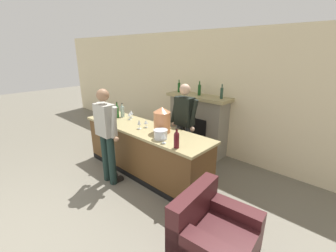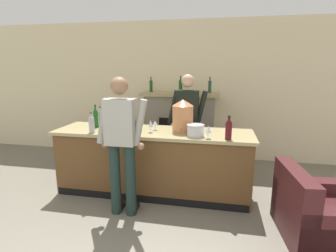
{
  "view_description": "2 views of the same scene",
  "coord_description": "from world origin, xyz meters",
  "px_view_note": "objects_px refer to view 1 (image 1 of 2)",
  "views": [
    {
      "loc": [
        3.01,
        0.01,
        2.33
      ],
      "look_at": [
        0.18,
        3.06,
        0.92
      ],
      "focal_mm": 24.0,
      "sensor_mm": 36.0,
      "label": 1
    },
    {
      "loc": [
        0.9,
        -0.93,
        1.83
      ],
      "look_at": [
        0.13,
        2.92,
        0.96
      ],
      "focal_mm": 28.0,
      "sensor_mm": 36.0,
      "label": 2
    }
  ],
  "objects_px": {
    "wine_bottle_rose_blush": "(117,111)",
    "wine_glass_mid_counter": "(131,113)",
    "wine_bottle_cabernet_heavy": "(107,116)",
    "wine_bottle_merlot_tall": "(177,139)",
    "ice_bucket_steel": "(161,134)",
    "fireplace_stone": "(198,124)",
    "wine_glass_by_dispenser": "(129,114)",
    "armchair_black": "(211,235)",
    "person_bartender": "(184,123)",
    "wine_glass_front_right": "(146,122)",
    "wine_glass_front_left": "(164,136)",
    "potted_plant_corner": "(125,124)",
    "wine_glass_near_bucket": "(139,123)",
    "copper_dispenser": "(162,120)",
    "person_customer": "(107,133)",
    "wine_bottle_chardonnay_pale": "(122,111)"
  },
  "relations": [
    {
      "from": "person_bartender",
      "to": "wine_glass_front_left",
      "type": "height_order",
      "value": "person_bartender"
    },
    {
      "from": "wine_glass_mid_counter",
      "to": "wine_bottle_cabernet_heavy",
      "type": "bearing_deg",
      "value": -103.16
    },
    {
      "from": "armchair_black",
      "to": "person_bartender",
      "type": "distance_m",
      "value": 2.25
    },
    {
      "from": "fireplace_stone",
      "to": "armchair_black",
      "type": "xyz_separation_m",
      "value": [
        1.84,
        -2.26,
        -0.43
      ]
    },
    {
      "from": "fireplace_stone",
      "to": "wine_glass_front_right",
      "type": "bearing_deg",
      "value": -95.1
    },
    {
      "from": "fireplace_stone",
      "to": "wine_glass_by_dispenser",
      "type": "bearing_deg",
      "value": -118.87
    },
    {
      "from": "wine_bottle_chardonnay_pale",
      "to": "person_bartender",
      "type": "bearing_deg",
      "value": 22.35
    },
    {
      "from": "person_bartender",
      "to": "wine_glass_mid_counter",
      "type": "height_order",
      "value": "person_bartender"
    },
    {
      "from": "potted_plant_corner",
      "to": "ice_bucket_steel",
      "type": "distance_m",
      "value": 3.03
    },
    {
      "from": "armchair_black",
      "to": "wine_glass_by_dispenser",
      "type": "height_order",
      "value": "wine_glass_by_dispenser"
    },
    {
      "from": "wine_glass_front_right",
      "to": "wine_bottle_merlot_tall",
      "type": "bearing_deg",
      "value": -16.96
    },
    {
      "from": "wine_glass_by_dispenser",
      "to": "wine_bottle_chardonnay_pale",
      "type": "bearing_deg",
      "value": 174.71
    },
    {
      "from": "wine_bottle_rose_blush",
      "to": "wine_glass_front_right",
      "type": "bearing_deg",
      "value": -0.97
    },
    {
      "from": "fireplace_stone",
      "to": "wine_glass_front_right",
      "type": "height_order",
      "value": "fireplace_stone"
    },
    {
      "from": "person_bartender",
      "to": "wine_glass_near_bucket",
      "type": "relative_size",
      "value": 9.78
    },
    {
      "from": "wine_bottle_rose_blush",
      "to": "wine_glass_mid_counter",
      "type": "distance_m",
      "value": 0.3
    },
    {
      "from": "fireplace_stone",
      "to": "person_customer",
      "type": "relative_size",
      "value": 0.97
    },
    {
      "from": "copper_dispenser",
      "to": "wine_glass_mid_counter",
      "type": "relative_size",
      "value": 2.82
    },
    {
      "from": "fireplace_stone",
      "to": "wine_bottle_merlot_tall",
      "type": "xyz_separation_m",
      "value": [
        0.89,
        -1.8,
        0.39
      ]
    },
    {
      "from": "fireplace_stone",
      "to": "person_bartender",
      "type": "bearing_deg",
      "value": -73.25
    },
    {
      "from": "wine_bottle_cabernet_heavy",
      "to": "wine_bottle_merlot_tall",
      "type": "height_order",
      "value": "wine_bottle_merlot_tall"
    },
    {
      "from": "armchair_black",
      "to": "wine_glass_near_bucket",
      "type": "distance_m",
      "value": 2.25
    },
    {
      "from": "copper_dispenser",
      "to": "wine_glass_front_right",
      "type": "relative_size",
      "value": 3.16
    },
    {
      "from": "wine_bottle_merlot_tall",
      "to": "wine_glass_front_left",
      "type": "height_order",
      "value": "wine_bottle_merlot_tall"
    },
    {
      "from": "wine_bottle_merlot_tall",
      "to": "wine_glass_near_bucket",
      "type": "relative_size",
      "value": 1.73
    },
    {
      "from": "copper_dispenser",
      "to": "wine_glass_front_right",
      "type": "bearing_deg",
      "value": -176.32
    },
    {
      "from": "armchair_black",
      "to": "wine_bottle_cabernet_heavy",
      "type": "height_order",
      "value": "wine_bottle_cabernet_heavy"
    },
    {
      "from": "ice_bucket_steel",
      "to": "wine_glass_by_dispenser",
      "type": "bearing_deg",
      "value": 165.22
    },
    {
      "from": "potted_plant_corner",
      "to": "wine_glass_front_left",
      "type": "relative_size",
      "value": 4.11
    },
    {
      "from": "armchair_black",
      "to": "person_bartender",
      "type": "xyz_separation_m",
      "value": [
        -1.59,
        1.43,
        0.7
      ]
    },
    {
      "from": "potted_plant_corner",
      "to": "wine_glass_mid_counter",
      "type": "xyz_separation_m",
      "value": [
        1.36,
        -0.79,
        0.76
      ]
    },
    {
      "from": "person_bartender",
      "to": "ice_bucket_steel",
      "type": "bearing_deg",
      "value": -75.95
    },
    {
      "from": "potted_plant_corner",
      "to": "wine_glass_near_bucket",
      "type": "height_order",
      "value": "wine_glass_near_bucket"
    },
    {
      "from": "wine_glass_front_left",
      "to": "wine_glass_mid_counter",
      "type": "bearing_deg",
      "value": 160.23
    },
    {
      "from": "potted_plant_corner",
      "to": "wine_bottle_merlot_tall",
      "type": "relative_size",
      "value": 2.27
    },
    {
      "from": "potted_plant_corner",
      "to": "person_customer",
      "type": "relative_size",
      "value": 0.4
    },
    {
      "from": "copper_dispenser",
      "to": "wine_bottle_cabernet_heavy",
      "type": "height_order",
      "value": "copper_dispenser"
    },
    {
      "from": "wine_glass_near_bucket",
      "to": "wine_glass_mid_counter",
      "type": "distance_m",
      "value": 0.76
    },
    {
      "from": "armchair_black",
      "to": "wine_bottle_cabernet_heavy",
      "type": "distance_m",
      "value": 2.96
    },
    {
      "from": "person_customer",
      "to": "wine_bottle_chardonnay_pale",
      "type": "relative_size",
      "value": 5.77
    },
    {
      "from": "ice_bucket_steel",
      "to": "wine_glass_front_right",
      "type": "relative_size",
      "value": 1.62
    },
    {
      "from": "person_bartender",
      "to": "wine_glass_front_right",
      "type": "height_order",
      "value": "person_bartender"
    },
    {
      "from": "ice_bucket_steel",
      "to": "wine_bottle_rose_blush",
      "type": "bearing_deg",
      "value": 171.28
    },
    {
      "from": "armchair_black",
      "to": "wine_glass_by_dispenser",
      "type": "bearing_deg",
      "value": 161.37
    },
    {
      "from": "fireplace_stone",
      "to": "wine_bottle_merlot_tall",
      "type": "relative_size",
      "value": 5.5
    },
    {
      "from": "person_customer",
      "to": "copper_dispenser",
      "type": "bearing_deg",
      "value": 48.34
    },
    {
      "from": "wine_glass_by_dispenser",
      "to": "wine_glass_near_bucket",
      "type": "relative_size",
      "value": 0.86
    },
    {
      "from": "ice_bucket_steel",
      "to": "wine_bottle_cabernet_heavy",
      "type": "relative_size",
      "value": 0.82
    },
    {
      "from": "wine_glass_mid_counter",
      "to": "armchair_black",
      "type": "bearing_deg",
      "value": -20.15
    },
    {
      "from": "wine_bottle_cabernet_heavy",
      "to": "wine_glass_mid_counter",
      "type": "xyz_separation_m",
      "value": [
        0.12,
        0.52,
        -0.02
      ]
    }
  ]
}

